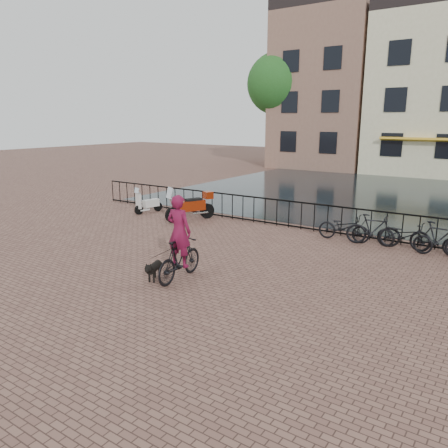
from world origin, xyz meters
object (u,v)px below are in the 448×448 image
Objects in this scene: motorcycle at (190,203)px; cyclist at (179,243)px; dog at (154,270)px; scooter at (148,199)px.

cyclist is at bearing -29.00° from motorcycle.
cyclist is at bearing 17.59° from dog.
motorcycle is (-3.88, 5.29, -0.24)m from cyclist.
scooter is at bearing 114.51° from dog.
dog is at bearing -34.21° from scooter.
dog is (-0.51, -0.39, -0.69)m from cyclist.
cyclist reaches higher than dog.
motorcycle is 2.41m from scooter.
scooter is (-2.40, 0.13, -0.13)m from motorcycle.
cyclist is 1.25× the size of motorcycle.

